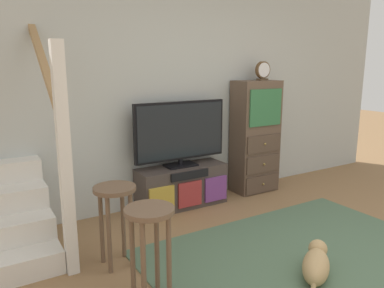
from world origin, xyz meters
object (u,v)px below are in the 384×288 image
object	(u,v)px
side_cabinet	(255,137)
desk_clock	(263,71)
bar_stool_near	(150,233)
media_console	(182,186)
bar_stool_far	(115,207)
television	(181,132)
dog	(316,264)

from	to	relation	value
side_cabinet	desk_clock	xyz separation A→B (m)	(0.07, -0.01, 0.83)
desk_clock	bar_stool_near	distance (m)	2.85
side_cabinet	bar_stool_near	world-z (taller)	side_cabinet
media_console	bar_stool_near	world-z (taller)	bar_stool_near
media_console	bar_stool_far	world-z (taller)	bar_stool_far
television	bar_stool_far	xyz separation A→B (m)	(-1.10, -0.88, -0.37)
dog	bar_stool_far	bearing A→B (deg)	141.74
side_cabinet	media_console	bearing A→B (deg)	-179.47
side_cabinet	bar_stool_near	bearing A→B (deg)	-145.87
television	bar_stool_near	bearing A→B (deg)	-125.85
side_cabinet	dog	size ratio (longest dim) A/B	3.00
television	desk_clock	xyz separation A→B (m)	(1.16, -0.03, 0.67)
desk_clock	dog	distance (m)	2.54
desk_clock	dog	bearing A→B (deg)	-118.85
bar_stool_near	television	bearing A→B (deg)	54.15
side_cabinet	dog	bearing A→B (deg)	-116.96
bar_stool_near	desk_clock	bearing A→B (deg)	33.01
desk_clock	bar_stool_far	xyz separation A→B (m)	(-2.26, -0.86, -1.04)
television	dog	world-z (taller)	television
media_console	desk_clock	bearing A→B (deg)	-0.24
bar_stool_near	dog	bearing A→B (deg)	-17.84
media_console	television	size ratio (longest dim) A/B	0.94
bar_stool_far	dog	size ratio (longest dim) A/B	1.42
media_console	desk_clock	xyz separation A→B (m)	(1.16, -0.00, 1.31)
side_cabinet	bar_stool_far	size ratio (longest dim) A/B	2.11
desk_clock	dog	size ratio (longest dim) A/B	0.49
bar_stool_far	media_console	bearing A→B (deg)	38.06
media_console	television	bearing A→B (deg)	90.00
side_cabinet	bar_stool_near	xyz separation A→B (m)	(-2.16, -1.46, -0.20)
media_console	desk_clock	distance (m)	1.75
bar_stool_near	bar_stool_far	xyz separation A→B (m)	(-0.03, 0.59, -0.01)
bar_stool_near	media_console	bearing A→B (deg)	53.71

